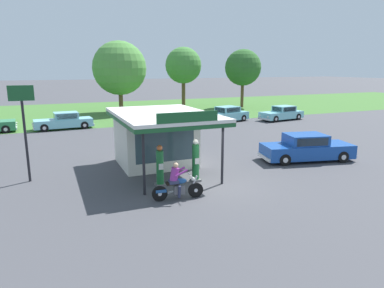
{
  "coord_description": "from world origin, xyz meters",
  "views": [
    {
      "loc": [
        -6.93,
        -13.61,
        5.36
      ],
      "look_at": [
        -0.06,
        2.83,
        1.4
      ],
      "focal_mm": 32.37,
      "sensor_mm": 36.0,
      "label": 1
    }
  ],
  "objects_px": {
    "motorcycle_with_rider": "(177,184)",
    "parked_car_back_row_far_right": "(64,121)",
    "parked_car_second_row_spare": "(159,117)",
    "parked_car_back_row_right": "(282,114)",
    "parked_car_back_row_far_left": "(226,115)",
    "featured_classic_sedan": "(307,148)",
    "roadside_pole_sign": "(23,117)",
    "gas_pump_nearside": "(160,167)",
    "gas_pump_offside": "(196,162)"
  },
  "relations": [
    {
      "from": "motorcycle_with_rider",
      "to": "parked_car_back_row_far_right",
      "type": "height_order",
      "value": "motorcycle_with_rider"
    },
    {
      "from": "parked_car_second_row_spare",
      "to": "parked_car_back_row_right",
      "type": "height_order",
      "value": "parked_car_second_row_spare"
    },
    {
      "from": "parked_car_back_row_far_right",
      "to": "parked_car_back_row_far_left",
      "type": "bearing_deg",
      "value": -7.19
    },
    {
      "from": "featured_classic_sedan",
      "to": "parked_car_back_row_far_right",
      "type": "relative_size",
      "value": 1.1
    },
    {
      "from": "parked_car_back_row_far_left",
      "to": "parked_car_back_row_right",
      "type": "height_order",
      "value": "parked_car_back_row_far_left"
    },
    {
      "from": "parked_car_back_row_right",
      "to": "roadside_pole_sign",
      "type": "height_order",
      "value": "roadside_pole_sign"
    },
    {
      "from": "parked_car_back_row_far_right",
      "to": "roadside_pole_sign",
      "type": "height_order",
      "value": "roadside_pole_sign"
    },
    {
      "from": "gas_pump_nearside",
      "to": "featured_classic_sedan",
      "type": "bearing_deg",
      "value": 6.21
    },
    {
      "from": "featured_classic_sedan",
      "to": "gas_pump_nearside",
      "type": "bearing_deg",
      "value": -173.79
    },
    {
      "from": "gas_pump_nearside",
      "to": "parked_car_back_row_far_right",
      "type": "distance_m",
      "value": 18.12
    },
    {
      "from": "gas_pump_offside",
      "to": "roadside_pole_sign",
      "type": "height_order",
      "value": "roadside_pole_sign"
    },
    {
      "from": "gas_pump_offside",
      "to": "motorcycle_with_rider",
      "type": "relative_size",
      "value": 0.94
    },
    {
      "from": "gas_pump_nearside",
      "to": "featured_classic_sedan",
      "type": "relative_size",
      "value": 0.34
    },
    {
      "from": "gas_pump_nearside",
      "to": "motorcycle_with_rider",
      "type": "height_order",
      "value": "gas_pump_nearside"
    },
    {
      "from": "parked_car_back_row_far_left",
      "to": "parked_car_back_row_right",
      "type": "xyz_separation_m",
      "value": [
        5.91,
        -1.18,
        -0.03
      ]
    },
    {
      "from": "gas_pump_offside",
      "to": "parked_car_second_row_spare",
      "type": "relative_size",
      "value": 0.36
    },
    {
      "from": "parked_car_second_row_spare",
      "to": "parked_car_back_row_far_left",
      "type": "height_order",
      "value": "parked_car_second_row_spare"
    },
    {
      "from": "parked_car_back_row_right",
      "to": "gas_pump_offside",
      "type": "bearing_deg",
      "value": -137.54
    },
    {
      "from": "featured_classic_sedan",
      "to": "parked_car_back_row_far_left",
      "type": "height_order",
      "value": "featured_classic_sedan"
    },
    {
      "from": "gas_pump_offside",
      "to": "parked_car_back_row_far_right",
      "type": "relative_size",
      "value": 0.4
    },
    {
      "from": "parked_car_back_row_far_left",
      "to": "motorcycle_with_rider",
      "type": "bearing_deg",
      "value": -123.61
    },
    {
      "from": "motorcycle_with_rider",
      "to": "parked_car_back_row_right",
      "type": "height_order",
      "value": "motorcycle_with_rider"
    },
    {
      "from": "gas_pump_offside",
      "to": "parked_car_back_row_far_left",
      "type": "relative_size",
      "value": 0.39
    },
    {
      "from": "parked_car_second_row_spare",
      "to": "parked_car_back_row_far_left",
      "type": "xyz_separation_m",
      "value": [
        6.8,
        -0.85,
        -0.01
      ]
    },
    {
      "from": "featured_classic_sedan",
      "to": "parked_car_second_row_spare",
      "type": "height_order",
      "value": "parked_car_second_row_spare"
    },
    {
      "from": "parked_car_back_row_far_right",
      "to": "parked_car_second_row_spare",
      "type": "bearing_deg",
      "value": -7.27
    },
    {
      "from": "gas_pump_nearside",
      "to": "roadside_pole_sign",
      "type": "height_order",
      "value": "roadside_pole_sign"
    },
    {
      "from": "parked_car_back_row_far_left",
      "to": "parked_car_back_row_far_right",
      "type": "bearing_deg",
      "value": 172.81
    },
    {
      "from": "parked_car_second_row_spare",
      "to": "parked_car_back_row_far_right",
      "type": "distance_m",
      "value": 8.5
    },
    {
      "from": "motorcycle_with_rider",
      "to": "featured_classic_sedan",
      "type": "distance_m",
      "value": 9.63
    },
    {
      "from": "gas_pump_offside",
      "to": "parked_car_back_row_far_right",
      "type": "height_order",
      "value": "gas_pump_offside"
    },
    {
      "from": "motorcycle_with_rider",
      "to": "parked_car_back_row_right",
      "type": "relative_size",
      "value": 0.43
    },
    {
      "from": "roadside_pole_sign",
      "to": "parked_car_second_row_spare",
      "type": "bearing_deg",
      "value": 51.94
    },
    {
      "from": "parked_car_back_row_far_left",
      "to": "parked_car_back_row_right",
      "type": "relative_size",
      "value": 1.03
    },
    {
      "from": "parked_car_back_row_far_left",
      "to": "roadside_pole_sign",
      "type": "xyz_separation_m",
      "value": [
        -17.55,
        -12.88,
        2.43
      ]
    },
    {
      "from": "featured_classic_sedan",
      "to": "roadside_pole_sign",
      "type": "xyz_separation_m",
      "value": [
        -14.91,
        2.01,
        2.42
      ]
    },
    {
      "from": "featured_classic_sedan",
      "to": "parked_car_back_row_right",
      "type": "distance_m",
      "value": 16.15
    },
    {
      "from": "parked_car_second_row_spare",
      "to": "parked_car_back_row_right",
      "type": "relative_size",
      "value": 1.12
    },
    {
      "from": "gas_pump_nearside",
      "to": "parked_car_back_row_far_right",
      "type": "height_order",
      "value": "gas_pump_nearside"
    },
    {
      "from": "parked_car_second_row_spare",
      "to": "parked_car_back_row_far_right",
      "type": "height_order",
      "value": "parked_car_second_row_spare"
    },
    {
      "from": "gas_pump_nearside",
      "to": "parked_car_second_row_spare",
      "type": "distance_m",
      "value": 17.52
    },
    {
      "from": "gas_pump_nearside",
      "to": "featured_classic_sedan",
      "type": "xyz_separation_m",
      "value": [
        9.31,
        1.01,
        -0.17
      ]
    },
    {
      "from": "gas_pump_offside",
      "to": "roadside_pole_sign",
      "type": "xyz_separation_m",
      "value": [
        -7.37,
        3.02,
        2.19
      ]
    },
    {
      "from": "parked_car_second_row_spare",
      "to": "gas_pump_nearside",
      "type": "bearing_deg",
      "value": -107.11
    },
    {
      "from": "featured_classic_sedan",
      "to": "roadside_pole_sign",
      "type": "relative_size",
      "value": 1.24
    },
    {
      "from": "motorcycle_with_rider",
      "to": "parked_car_back_row_far_left",
      "type": "bearing_deg",
      "value": 56.39
    },
    {
      "from": "parked_car_back_row_right",
      "to": "roadside_pole_sign",
      "type": "distance_m",
      "value": 26.33
    },
    {
      "from": "gas_pump_offside",
      "to": "parked_car_second_row_spare",
      "type": "bearing_deg",
      "value": 78.61
    },
    {
      "from": "parked_car_back_row_right",
      "to": "parked_car_back_row_far_right",
      "type": "height_order",
      "value": "parked_car_back_row_far_right"
    },
    {
      "from": "parked_car_back_row_far_right",
      "to": "parked_car_back_row_right",
      "type": "bearing_deg",
      "value": -8.35
    }
  ]
}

